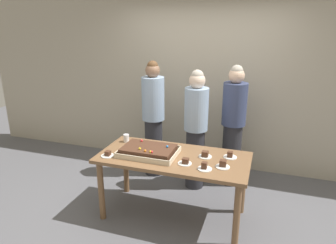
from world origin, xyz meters
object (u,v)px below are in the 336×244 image
Objects in this scene: plated_slice_center_back at (223,165)px; drink_cup_nearest at (126,138)px; plated_slice_far_left at (205,167)px; plated_slice_far_right at (205,155)px; sheet_cake at (148,151)px; party_table at (173,164)px; person_green_shirt_behind at (153,117)px; plated_slice_center_front at (230,156)px; plated_slice_near_right at (185,162)px; person_serving_front at (196,128)px; plated_slice_near_left at (108,155)px; person_striped_tie_right at (233,124)px.

plated_slice_center_back is 1.32m from drink_cup_nearest.
plated_slice_far_left is 0.31m from plated_slice_far_right.
sheet_cake is 4.37× the size of plated_slice_center_back.
party_table is 1.15m from person_green_shirt_behind.
party_table is 2.60× the size of sheet_cake.
person_green_shirt_behind reaches higher than plated_slice_center_back.
sheet_cake is 0.50m from drink_cup_nearest.
party_table is 0.65m from plated_slice_center_front.
drink_cup_nearest is (-0.41, 0.27, 0.01)m from sheet_cake.
plated_slice_center_front is (0.43, 0.32, 0.00)m from plated_slice_near_right.
plated_slice_center_front is at bearing 66.08° from person_serving_front.
plated_slice_center_front is (0.21, 0.38, -0.00)m from plated_slice_far_left.
person_green_shirt_behind is at bearing 137.90° from plated_slice_far_right.
sheet_cake reaches higher than party_table.
plated_slice_center_front is at bearing 16.95° from plated_slice_near_left.
party_table is 11.38× the size of plated_slice_near_right.
drink_cup_nearest is 0.06× the size of person_serving_front.
person_serving_front reaches higher than plated_slice_near_right.
plated_slice_far_right is (0.17, 0.24, 0.00)m from plated_slice_near_right.
person_green_shirt_behind is (-0.61, 0.95, 0.23)m from party_table.
sheet_cake is at bearing 24.74° from plated_slice_near_left.
sheet_cake is 0.89m from person_serving_front.
plated_slice_near_left is 1.00× the size of plated_slice_center_back.
person_striped_tie_right reaches higher than plated_slice_far_left.
plated_slice_far_left reaches higher than plated_slice_center_front.
sheet_cake reaches higher than plated_slice_center_back.
person_green_shirt_behind reaches higher than plated_slice_near_left.
drink_cup_nearest is at bearing -25.09° from person_green_shirt_behind.
plated_slice_near_left is 1.50× the size of drink_cup_nearest.
plated_slice_near_right is 1.00× the size of plated_slice_center_front.
plated_slice_center_front is at bearing 13.07° from sheet_cake.
plated_slice_near_right is at bearing 165.60° from plated_slice_far_left.
drink_cup_nearest reaches higher than plated_slice_far_left.
sheet_cake is 0.93m from plated_slice_center_front.
plated_slice_center_back reaches higher than party_table.
person_serving_front is 0.96× the size of person_green_shirt_behind.
plated_slice_near_left is at bearing -22.64° from person_green_shirt_behind.
drink_cup_nearest is at bearing 158.21° from plated_slice_far_left.
person_striped_tie_right is (0.36, 1.18, 0.09)m from plated_slice_near_right.
plated_slice_near_right is (0.47, -0.11, -0.02)m from sheet_cake.
sheet_cake is at bearing -168.17° from plated_slice_far_right.
plated_slice_center_front is 0.27m from plated_slice_center_back.
plated_slice_near_right is 0.09× the size of person_green_shirt_behind.
plated_slice_center_front is (0.62, 0.16, 0.12)m from party_table.
plated_slice_far_left is 1.24m from person_striped_tie_right.
party_table is at bearing 14.67° from person_green_shirt_behind.
plated_slice_near_left is 1.10m from plated_slice_far_right.
sheet_cake reaches higher than plated_slice_near_right.
plated_slice_center_back is at bearing 30.43° from person_green_shirt_behind.
person_serving_front is (-0.33, 0.98, 0.07)m from plated_slice_far_left.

